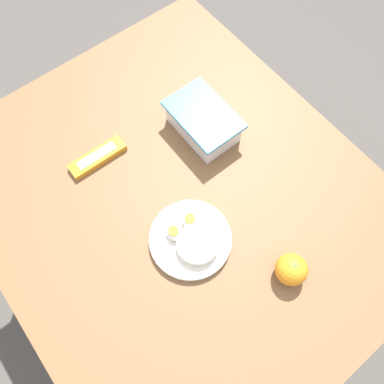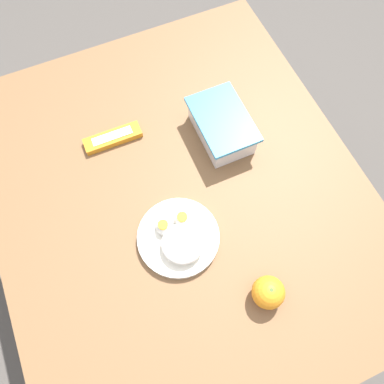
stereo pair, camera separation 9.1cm
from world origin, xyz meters
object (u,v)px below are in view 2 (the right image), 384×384
Objects in this scene: candy_bar at (113,138)px; orange_fruit at (268,292)px; rice_plate at (179,238)px; food_container at (222,127)px.

orange_fruit is at bearing 19.36° from candy_bar.
food_container is at bearing 136.46° from rice_plate.
orange_fruit is at bearing -11.75° from food_container.
orange_fruit is (0.42, -0.09, 0.00)m from food_container.
rice_plate is 1.27× the size of candy_bar.
rice_plate is at bearing -43.54° from food_container.
candy_bar is at bearing -160.64° from orange_fruit.
orange_fruit reaches higher than candy_bar.
food_container is at bearing 69.81° from candy_bar.
candy_bar is (-0.10, -0.27, -0.02)m from food_container.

